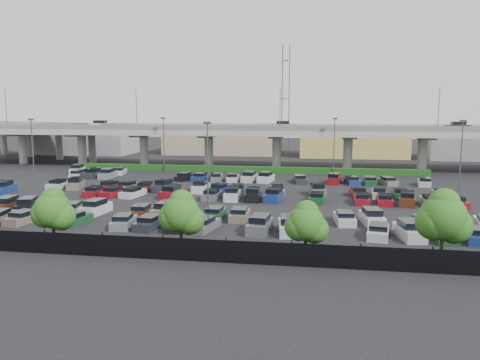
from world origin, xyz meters
name	(u,v)px	position (x,y,z in m)	size (l,w,h in m)	color
ground	(221,196)	(0.00, 0.00, 0.00)	(280.00, 280.00, 0.00)	black
overpass	(251,133)	(-0.21, 32.04, 6.97)	(150.00, 13.00, 15.80)	gray
on_ramp	(45,130)	(-52.10, 43.05, 6.86)	(50.93, 30.13, 8.80)	gray
hedge	(247,169)	(0.00, 25.00, 0.55)	(66.00, 1.60, 1.10)	#113D12
fence	(150,248)	(-0.05, -28.00, 0.90)	(70.00, 0.10, 2.00)	black
tree_row	(165,212)	(0.70, -26.53, 3.52)	(65.07, 3.66, 5.94)	#332316
parked_cars	(211,196)	(-0.60, -3.68, 0.62)	(63.13, 41.66, 1.67)	navy
light_poles	(195,149)	(-4.13, 2.00, 6.24)	(66.90, 48.38, 10.30)	#46474B
distant_buildings	(314,141)	(12.38, 61.81, 3.74)	(138.00, 24.00, 9.00)	slate
comm_tower	(286,96)	(4.00, 74.00, 15.61)	(2.40, 2.40, 30.00)	#46474B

